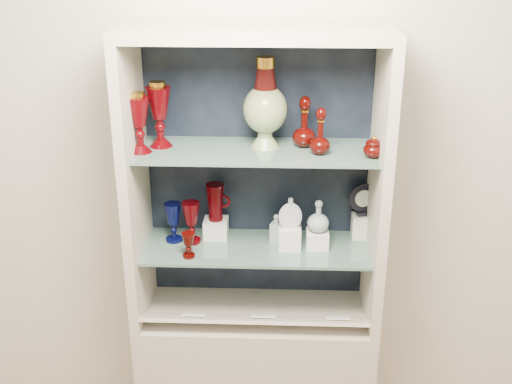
{
  "coord_description": "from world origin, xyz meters",
  "views": [
    {
      "loc": [
        0.09,
        -0.81,
        2.27
      ],
      "look_at": [
        0.0,
        1.53,
        1.3
      ],
      "focal_mm": 45.0,
      "sensor_mm": 36.0,
      "label": 1
    }
  ],
  "objects_px": {
    "lidded_bowl": "(374,146)",
    "flat_flask": "(290,213)",
    "cameo_medallion": "(363,199)",
    "clear_square_bottle": "(276,228)",
    "ruby_goblet_tall": "(191,222)",
    "ruby_decanter_b": "(305,120)",
    "ruby_goblet_small": "(188,245)",
    "pedestal_lamp_left": "(139,123)",
    "clear_round_decanter": "(318,217)",
    "ruby_pitcher": "(215,202)",
    "cobalt_goblet": "(173,222)",
    "ruby_decanter_a": "(321,128)",
    "pedestal_lamp_right": "(159,114)",
    "enamel_urn": "(265,103)"
  },
  "relations": [
    {
      "from": "pedestal_lamp_left",
      "to": "cameo_medallion",
      "type": "distance_m",
      "value": 0.96
    },
    {
      "from": "pedestal_lamp_right",
      "to": "lidded_bowl",
      "type": "bearing_deg",
      "value": -7.23
    },
    {
      "from": "ruby_decanter_a",
      "to": "flat_flask",
      "type": "bearing_deg",
      "value": 159.62
    },
    {
      "from": "pedestal_lamp_left",
      "to": "ruby_decanter_a",
      "type": "distance_m",
      "value": 0.68
    },
    {
      "from": "clear_square_bottle",
      "to": "cameo_medallion",
      "type": "xyz_separation_m",
      "value": [
        0.36,
        0.06,
        0.11
      ]
    },
    {
      "from": "ruby_goblet_tall",
      "to": "clear_square_bottle",
      "type": "height_order",
      "value": "ruby_goblet_tall"
    },
    {
      "from": "lidded_bowl",
      "to": "clear_square_bottle",
      "type": "bearing_deg",
      "value": 161.93
    },
    {
      "from": "pedestal_lamp_left",
      "to": "lidded_bowl",
      "type": "relative_size",
      "value": 2.69
    },
    {
      "from": "ruby_goblet_tall",
      "to": "clear_square_bottle",
      "type": "distance_m",
      "value": 0.35
    },
    {
      "from": "pedestal_lamp_left",
      "to": "ruby_decanter_b",
      "type": "xyz_separation_m",
      "value": [
        0.63,
        0.09,
        -0.01
      ]
    },
    {
      "from": "ruby_decanter_a",
      "to": "lidded_bowl",
      "type": "bearing_deg",
      "value": -8.42
    },
    {
      "from": "ruby_goblet_small",
      "to": "ruby_pitcher",
      "type": "height_order",
      "value": "ruby_pitcher"
    },
    {
      "from": "clear_square_bottle",
      "to": "flat_flask",
      "type": "bearing_deg",
      "value": -40.91
    },
    {
      "from": "ruby_pitcher",
      "to": "flat_flask",
      "type": "xyz_separation_m",
      "value": [
        0.31,
        -0.09,
        -0.0
      ]
    },
    {
      "from": "ruby_pitcher",
      "to": "flat_flask",
      "type": "bearing_deg",
      "value": -3.75
    },
    {
      "from": "ruby_decanter_b",
      "to": "pedestal_lamp_left",
      "type": "bearing_deg",
      "value": -171.91
    },
    {
      "from": "pedestal_lamp_left",
      "to": "cobalt_goblet",
      "type": "height_order",
      "value": "pedestal_lamp_left"
    },
    {
      "from": "cobalt_goblet",
      "to": "cameo_medallion",
      "type": "xyz_separation_m",
      "value": [
        0.79,
        0.07,
        0.09
      ]
    },
    {
      "from": "ruby_decanter_a",
      "to": "cobalt_goblet",
      "type": "bearing_deg",
      "value": 171.93
    },
    {
      "from": "enamel_urn",
      "to": "clear_round_decanter",
      "type": "bearing_deg",
      "value": -9.23
    },
    {
      "from": "ruby_decanter_b",
      "to": "flat_flask",
      "type": "relative_size",
      "value": 1.61
    },
    {
      "from": "clear_round_decanter",
      "to": "ruby_decanter_a",
      "type": "bearing_deg",
      "value": -99.6
    },
    {
      "from": "lidded_bowl",
      "to": "ruby_goblet_small",
      "type": "xyz_separation_m",
      "value": [
        -0.7,
        -0.03,
        -0.41
      ]
    },
    {
      "from": "lidded_bowl",
      "to": "flat_flask",
      "type": "relative_size",
      "value": 0.65
    },
    {
      "from": "pedestal_lamp_left",
      "to": "cameo_medallion",
      "type": "relative_size",
      "value": 1.6
    },
    {
      "from": "ruby_decanter_a",
      "to": "lidded_bowl",
      "type": "height_order",
      "value": "ruby_decanter_a"
    },
    {
      "from": "clear_square_bottle",
      "to": "ruby_decanter_a",
      "type": "bearing_deg",
      "value": -28.56
    },
    {
      "from": "ruby_decanter_a",
      "to": "ruby_goblet_tall",
      "type": "distance_m",
      "value": 0.67
    },
    {
      "from": "clear_round_decanter",
      "to": "lidded_bowl",
      "type": "bearing_deg",
      "value": -22.12
    },
    {
      "from": "enamel_urn",
      "to": "clear_round_decanter",
      "type": "height_order",
      "value": "enamel_urn"
    },
    {
      "from": "ruby_goblet_tall",
      "to": "clear_square_bottle",
      "type": "relative_size",
      "value": 1.43
    },
    {
      "from": "pedestal_lamp_left",
      "to": "ruby_pitcher",
      "type": "distance_m",
      "value": 0.48
    },
    {
      "from": "ruby_decanter_b",
      "to": "ruby_goblet_small",
      "type": "distance_m",
      "value": 0.67
    },
    {
      "from": "cobalt_goblet",
      "to": "ruby_goblet_tall",
      "type": "relative_size",
      "value": 0.94
    },
    {
      "from": "enamel_urn",
      "to": "ruby_decanter_a",
      "type": "bearing_deg",
      "value": -21.61
    },
    {
      "from": "cameo_medallion",
      "to": "enamel_urn",
      "type": "bearing_deg",
      "value": 176.88
    },
    {
      "from": "ruby_decanter_b",
      "to": "clear_round_decanter",
      "type": "relative_size",
      "value": 1.63
    },
    {
      "from": "enamel_urn",
      "to": "clear_round_decanter",
      "type": "xyz_separation_m",
      "value": [
        0.22,
        -0.04,
        -0.46
      ]
    },
    {
      "from": "enamel_urn",
      "to": "ruby_decanter_b",
      "type": "distance_m",
      "value": 0.17
    },
    {
      "from": "clear_round_decanter",
      "to": "cameo_medallion",
      "type": "xyz_separation_m",
      "value": [
        0.19,
        0.1,
        0.04
      ]
    },
    {
      "from": "ruby_goblet_small",
      "to": "cobalt_goblet",
      "type": "bearing_deg",
      "value": 119.86
    },
    {
      "from": "pedestal_lamp_right",
      "to": "ruby_decanter_a",
      "type": "xyz_separation_m",
      "value": [
        0.62,
        -0.07,
        -0.03
      ]
    },
    {
      "from": "cameo_medallion",
      "to": "clear_square_bottle",
      "type": "bearing_deg",
      "value": 177.4
    },
    {
      "from": "cameo_medallion",
      "to": "cobalt_goblet",
      "type": "bearing_deg",
      "value": 172.26
    },
    {
      "from": "ruby_decanter_b",
      "to": "cameo_medallion",
      "type": "xyz_separation_m",
      "value": [
        0.25,
        0.06,
        -0.35
      ]
    },
    {
      "from": "cobalt_goblet",
      "to": "flat_flask",
      "type": "xyz_separation_m",
      "value": [
        0.48,
        -0.04,
        0.07
      ]
    },
    {
      "from": "flat_flask",
      "to": "cameo_medallion",
      "type": "xyz_separation_m",
      "value": [
        0.3,
        0.11,
        0.02
      ]
    },
    {
      "from": "flat_flask",
      "to": "ruby_goblet_small",
      "type": "bearing_deg",
      "value": -169.42
    },
    {
      "from": "pedestal_lamp_right",
      "to": "ruby_goblet_tall",
      "type": "height_order",
      "value": "pedestal_lamp_right"
    },
    {
      "from": "cobalt_goblet",
      "to": "ruby_goblet_small",
      "type": "xyz_separation_m",
      "value": [
        0.08,
        -0.14,
        -0.03
      ]
    }
  ]
}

